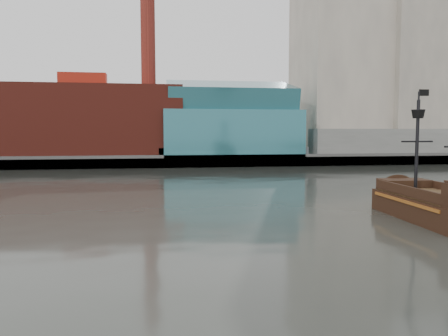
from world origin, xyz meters
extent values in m
plane|color=#2B2D28|center=(0.00, 0.00, 0.00)|extent=(400.00, 400.00, 0.00)
cube|color=slate|center=(0.00, 92.00, 1.00)|extent=(220.00, 60.00, 2.00)
cube|color=#4C4C49|center=(0.00, 62.50, 1.30)|extent=(220.00, 1.00, 2.60)
cube|color=maroon|center=(-22.00, 72.00, 9.50)|extent=(42.00, 18.00, 15.00)
cube|color=#2D6F7A|center=(10.00, 70.00, 7.00)|extent=(30.00, 16.00, 10.00)
cube|color=beige|center=(40.00, 80.00, 25.00)|extent=(20.00, 22.00, 46.00)
cube|color=#ACA190|center=(58.00, 76.00, 21.00)|extent=(18.00, 18.00, 38.00)
cube|color=beige|center=(50.00, 97.00, 28.00)|extent=(24.00, 20.00, 52.00)
cube|color=slate|center=(48.00, 66.00, 5.00)|extent=(40.00, 6.00, 6.00)
cylinder|color=maroon|center=(-8.00, 74.00, 28.00)|extent=(3.20, 3.20, 22.00)
cube|color=#2D6F7A|center=(10.00, 70.00, 15.00)|extent=(28.00, 14.94, 8.78)
cube|color=black|center=(16.33, 5.85, 0.61)|extent=(5.45, 12.30, 2.63)
cube|color=#47311A|center=(16.33, 5.85, 2.08)|extent=(4.90, 11.07, 0.30)
cube|color=black|center=(16.48, 10.71, 2.43)|extent=(4.38, 2.57, 1.01)
cylinder|color=black|center=(15.57, 7.39, 6.17)|extent=(0.29, 0.29, 7.90)
cone|color=black|center=(15.57, 7.39, 8.91)|extent=(1.15, 1.15, 0.71)
cube|color=black|center=(16.02, 7.38, 10.73)|extent=(0.91, 0.06, 0.56)
camera|label=1|loc=(-6.65, -27.07, 7.44)|focal=35.00mm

